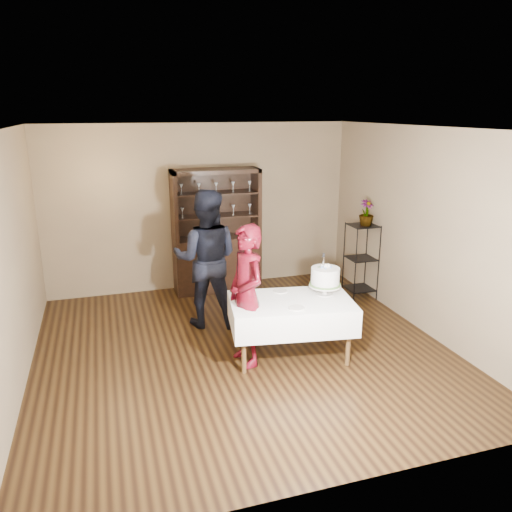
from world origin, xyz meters
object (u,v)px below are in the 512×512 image
at_px(cake_table, 291,313).
at_px(woman, 247,296).
at_px(plant_etagere, 361,258).
at_px(cake, 325,278).
at_px(man, 206,259).
at_px(potted_plant, 366,213).
at_px(china_hutch, 217,251).

xyz_separation_m(cake_table, woman, (-0.55, 0.01, 0.29)).
relative_size(plant_etagere, cake, 2.24).
bearing_deg(cake_table, cake, 7.55).
height_order(man, potted_plant, man).
distance_m(china_hutch, potted_plant, 2.47).
bearing_deg(cake_table, china_hutch, 97.07).
xyz_separation_m(plant_etagere, man, (-2.53, -0.28, 0.30)).
bearing_deg(man, plant_etagere, -154.82).
xyz_separation_m(woman, cake, (1.01, 0.05, 0.10)).
relative_size(plant_etagere, potted_plant, 3.03).
bearing_deg(man, woman, 118.71).
height_order(woman, man, man).
relative_size(cake_table, woman, 0.94).
bearing_deg(cake_table, woman, 178.87).
bearing_deg(woman, man, 178.13).
height_order(plant_etagere, man, man).
bearing_deg(cake, plant_etagere, 48.14).
relative_size(man, cake, 3.54).
distance_m(cake_table, potted_plant, 2.45).
relative_size(cake_table, potted_plant, 3.96).
relative_size(china_hutch, man, 1.05).
bearing_deg(potted_plant, cake_table, -140.48).
distance_m(plant_etagere, woman, 2.77).
distance_m(china_hutch, cake_table, 2.59).
bearing_deg(china_hutch, potted_plant, -27.72).
relative_size(cake_table, cake, 2.93).
bearing_deg(cake, man, 136.09).
xyz_separation_m(cake, potted_plant, (1.32, 1.40, 0.45)).
height_order(china_hutch, cake, china_hutch).
xyz_separation_m(man, cake, (1.22, -1.18, -0.01)).
height_order(man, cake, man).
xyz_separation_m(cake_table, potted_plant, (1.78, 1.47, 0.83)).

